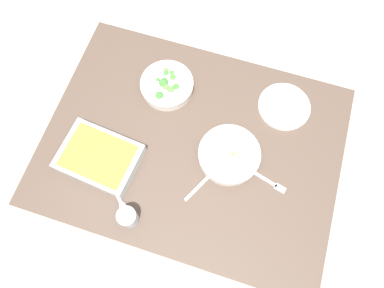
{
  "coord_description": "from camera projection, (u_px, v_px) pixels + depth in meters",
  "views": [
    {
      "loc": [
        -0.14,
        0.45,
        2.06
      ],
      "look_at": [
        0.0,
        0.0,
        0.74
      ],
      "focal_mm": 32.21,
      "sensor_mm": 36.0,
      "label": 1
    }
  ],
  "objects": [
    {
      "name": "spoon_spare",
      "position": [
        118.0,
        197.0,
        1.33
      ],
      "size": [
        0.14,
        0.13,
        0.01
      ],
      "color": "silver",
      "rests_on": "dining_table"
    },
    {
      "name": "ground_plane",
      "position": [
        192.0,
        185.0,
        2.1
      ],
      "size": [
        6.0,
        6.0,
        0.0
      ],
      "primitive_type": "plane",
      "color": "#B2A899"
    },
    {
      "name": "broccoli_bowl",
      "position": [
        167.0,
        85.0,
        1.47
      ],
      "size": [
        0.23,
        0.23,
        0.07
      ],
      "color": "silver",
      "rests_on": "dining_table"
    },
    {
      "name": "spoon_by_broccoli",
      "position": [
        159.0,
        93.0,
        1.48
      ],
      "size": [
        0.13,
        0.15,
        0.01
      ],
      "color": "silver",
      "rests_on": "dining_table"
    },
    {
      "name": "drink_cup",
      "position": [
        128.0,
        217.0,
        1.27
      ],
      "size": [
        0.07,
        0.07,
        0.08
      ],
      "color": "#B2BCC6",
      "rests_on": "dining_table"
    },
    {
      "name": "side_plate",
      "position": [
        284.0,
        107.0,
        1.46
      ],
      "size": [
        0.22,
        0.22,
        0.01
      ],
      "primitive_type": "cylinder",
      "color": "white",
      "rests_on": "dining_table"
    },
    {
      "name": "fork_on_table",
      "position": [
        268.0,
        181.0,
        1.35
      ],
      "size": [
        0.18,
        0.06,
        0.01
      ],
      "color": "silver",
      "rests_on": "dining_table"
    },
    {
      "name": "spoon_by_stew",
      "position": [
        205.0,
        180.0,
        1.35
      ],
      "size": [
        0.1,
        0.16,
        0.01
      ],
      "color": "silver",
      "rests_on": "dining_table"
    },
    {
      "name": "stew_bowl",
      "position": [
        229.0,
        155.0,
        1.36
      ],
      "size": [
        0.25,
        0.25,
        0.06
      ],
      "color": "silver",
      "rests_on": "dining_table"
    },
    {
      "name": "baking_dish",
      "position": [
        99.0,
        157.0,
        1.35
      ],
      "size": [
        0.32,
        0.25,
        0.06
      ],
      "color": "silver",
      "rests_on": "dining_table"
    },
    {
      "name": "dining_table",
      "position": [
        192.0,
        151.0,
        1.49
      ],
      "size": [
        1.2,
        0.9,
        0.74
      ],
      "color": "#4C3D33",
      "rests_on": "ground_plane"
    }
  ]
}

